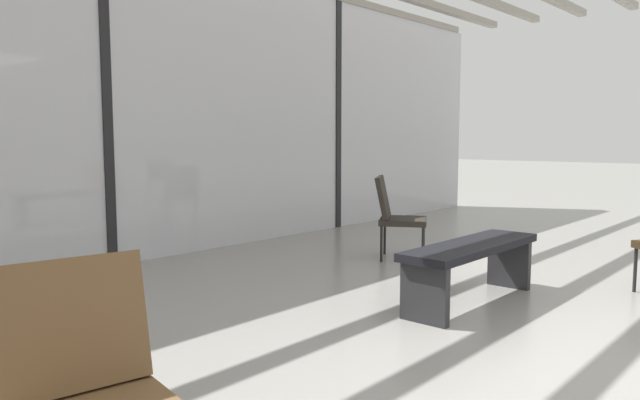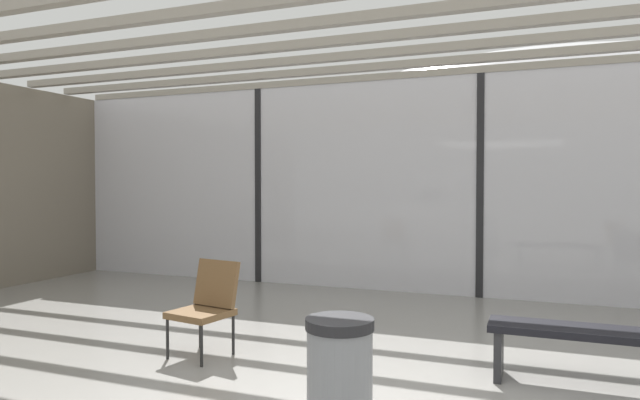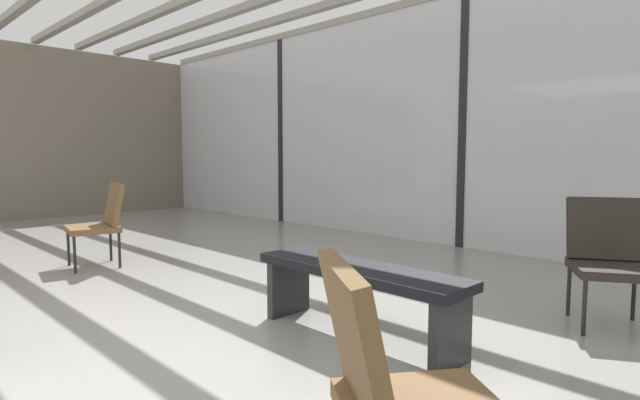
{
  "view_description": "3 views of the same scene",
  "coord_description": "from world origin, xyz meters",
  "px_view_note": "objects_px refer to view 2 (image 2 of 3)",
  "views": [
    {
      "loc": [
        -3.0,
        -0.24,
        1.26
      ],
      "look_at": [
        1.34,
        3.59,
        0.66
      ],
      "focal_mm": 33.46,
      "sensor_mm": 36.0,
      "label": 1
    },
    {
      "loc": [
        0.73,
        -2.9,
        1.59
      ],
      "look_at": [
        -1.78,
        3.54,
        1.4
      ],
      "focal_mm": 31.13,
      "sensor_mm": 36.0,
      "label": 2
    },
    {
      "loc": [
        3.13,
        -0.48,
        1.17
      ],
      "look_at": [
        -0.79,
        3.43,
        0.66
      ],
      "focal_mm": 27.64,
      "sensor_mm": 36.0,
      "label": 3
    }
  ],
  "objects_px": {
    "parked_airplane": "(534,156)",
    "trash_bin": "(340,396)",
    "lounge_chair_3": "(207,302)",
    "waiting_bench": "(589,342)"
  },
  "relations": [
    {
      "from": "parked_airplane",
      "to": "trash_bin",
      "type": "xyz_separation_m",
      "value": [
        -0.95,
        -9.33,
        -1.75
      ]
    },
    {
      "from": "lounge_chair_3",
      "to": "waiting_bench",
      "type": "distance_m",
      "value": 3.27
    },
    {
      "from": "lounge_chair_3",
      "to": "trash_bin",
      "type": "height_order",
      "value": "lounge_chair_3"
    },
    {
      "from": "waiting_bench",
      "to": "trash_bin",
      "type": "height_order",
      "value": "trash_bin"
    },
    {
      "from": "waiting_bench",
      "to": "lounge_chair_3",
      "type": "bearing_deg",
      "value": 6.3
    },
    {
      "from": "lounge_chair_3",
      "to": "waiting_bench",
      "type": "bearing_deg",
      "value": 16.4
    },
    {
      "from": "lounge_chair_3",
      "to": "waiting_bench",
      "type": "xyz_separation_m",
      "value": [
        3.25,
        0.34,
        -0.13
      ]
    },
    {
      "from": "parked_airplane",
      "to": "lounge_chair_3",
      "type": "xyz_separation_m",
      "value": [
        -2.81,
        -7.74,
        -1.69
      ]
    },
    {
      "from": "parked_airplane",
      "to": "lounge_chair_3",
      "type": "height_order",
      "value": "parked_airplane"
    },
    {
      "from": "waiting_bench",
      "to": "trash_bin",
      "type": "bearing_deg",
      "value": 54.58
    }
  ]
}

